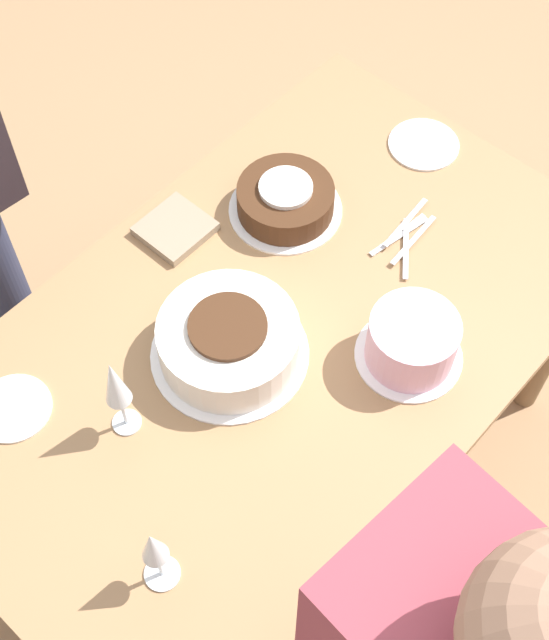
{
  "coord_description": "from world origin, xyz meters",
  "views": [
    {
      "loc": [
        0.74,
        0.66,
        2.35
      ],
      "look_at": [
        0.0,
        0.0,
        0.81
      ],
      "focal_mm": 50.0,
      "sensor_mm": 36.0,
      "label": 1
    }
  ],
  "objects_px": {
    "cake_back_decorated": "(412,342)",
    "wine_glass_near": "(154,549)",
    "wine_glass_far": "(115,385)",
    "cake_center_white": "(229,341)",
    "cake_front_chocolate": "(286,200)"
  },
  "relations": [
    {
      "from": "wine_glass_far",
      "to": "cake_center_white",
      "type": "bearing_deg",
      "value": 170.45
    },
    {
      "from": "cake_back_decorated",
      "to": "wine_glass_near",
      "type": "distance_m",
      "value": 0.66
    },
    {
      "from": "cake_center_white",
      "to": "cake_back_decorated",
      "type": "relative_size",
      "value": 1.47
    },
    {
      "from": "cake_center_white",
      "to": "wine_glass_far",
      "type": "xyz_separation_m",
      "value": [
        0.25,
        -0.04,
        0.11
      ]
    },
    {
      "from": "cake_back_decorated",
      "to": "cake_front_chocolate",
      "type": "bearing_deg",
      "value": -105.18
    },
    {
      "from": "cake_front_chocolate",
      "to": "cake_back_decorated",
      "type": "xyz_separation_m",
      "value": [
        0.12,
        0.45,
        0.02
      ]
    },
    {
      "from": "wine_glass_near",
      "to": "cake_back_decorated",
      "type": "bearing_deg",
      "value": 175.44
    },
    {
      "from": "wine_glass_near",
      "to": "wine_glass_far",
      "type": "height_order",
      "value": "wine_glass_far"
    },
    {
      "from": "cake_back_decorated",
      "to": "wine_glass_far",
      "type": "relative_size",
      "value": 0.97
    },
    {
      "from": "wine_glass_far",
      "to": "cake_front_chocolate",
      "type": "bearing_deg",
      "value": -168.24
    },
    {
      "from": "cake_back_decorated",
      "to": "cake_center_white",
      "type": "bearing_deg",
      "value": -48.82
    },
    {
      "from": "cake_back_decorated",
      "to": "wine_glass_far",
      "type": "distance_m",
      "value": 0.6
    },
    {
      "from": "cake_center_white",
      "to": "cake_front_chocolate",
      "type": "bearing_deg",
      "value": -155.0
    },
    {
      "from": "cake_center_white",
      "to": "wine_glass_near",
      "type": "xyz_separation_m",
      "value": [
        0.41,
        0.23,
        0.09
      ]
    },
    {
      "from": "cake_front_chocolate",
      "to": "wine_glass_far",
      "type": "xyz_separation_m",
      "value": [
        0.62,
        0.13,
        0.12
      ]
    }
  ]
}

